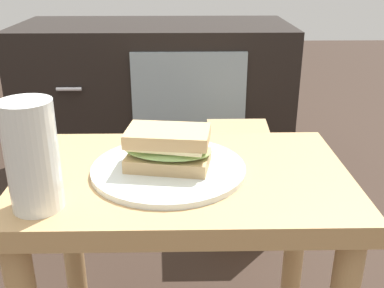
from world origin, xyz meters
TOP-DOWN VIEW (x-y plane):
  - side_table at (0.00, 0.00)m, footprint 0.56×0.36m
  - tv_cabinet at (-0.10, 0.95)m, footprint 0.96×0.46m
  - plate at (-0.03, 0.00)m, footprint 0.26×0.26m
  - sandwich_front at (-0.03, 0.00)m, footprint 0.16×0.11m
  - beer_glass at (-0.21, -0.11)m, footprint 0.07×0.07m
  - paper_bag at (0.16, 0.50)m, footprint 0.18×0.16m

SIDE VIEW (x-z plane):
  - paper_bag at x=0.16m, z-range -0.01..0.35m
  - tv_cabinet at x=-0.10m, z-range 0.00..0.58m
  - side_table at x=0.00m, z-range 0.14..0.60m
  - plate at x=-0.03m, z-range 0.46..0.47m
  - sandwich_front at x=-0.03m, z-range 0.47..0.54m
  - beer_glass at x=-0.21m, z-range 0.46..0.62m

